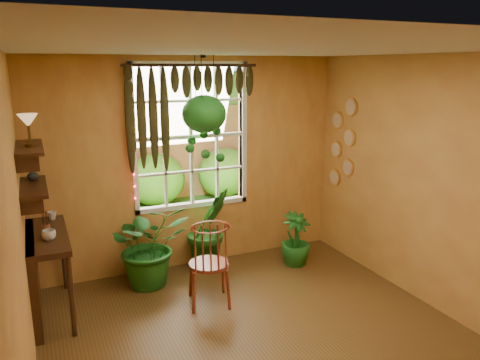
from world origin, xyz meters
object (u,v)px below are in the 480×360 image
at_px(potted_plant_mid, 209,229).
at_px(hanging_basket, 204,119).
at_px(counter_ledge, 38,267).
at_px(potted_plant_left, 150,244).
at_px(windsor_chair, 209,276).

relative_size(potted_plant_mid, hanging_basket, 0.84).
bearing_deg(hanging_basket, counter_ledge, -170.47).
bearing_deg(hanging_basket, potted_plant_left, -174.09).
xyz_separation_m(windsor_chair, potted_plant_mid, (0.34, 0.92, 0.19)).
distance_m(potted_plant_mid, hanging_basket, 1.43).
distance_m(counter_ledge, potted_plant_left, 1.25).
relative_size(windsor_chair, potted_plant_mid, 1.11).
bearing_deg(counter_ledge, hanging_basket, 9.53).
height_order(potted_plant_left, potted_plant_mid, potted_plant_mid).
bearing_deg(hanging_basket, windsor_chair, -108.10).
height_order(counter_ledge, potted_plant_mid, potted_plant_mid).
relative_size(counter_ledge, hanging_basket, 0.94).
height_order(potted_plant_mid, hanging_basket, hanging_basket).
bearing_deg(windsor_chair, counter_ledge, 176.86).
xyz_separation_m(counter_ledge, potted_plant_left, (1.22, 0.25, -0.04)).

